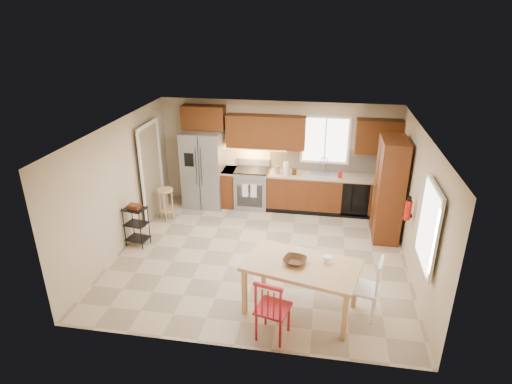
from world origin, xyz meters
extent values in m
plane|color=tan|center=(0.00, 0.00, 0.00)|extent=(5.50, 5.50, 0.00)
cube|color=silver|center=(0.00, 0.00, 2.50)|extent=(5.50, 5.00, 0.02)
cube|color=#CCB793|center=(0.00, 2.50, 1.25)|extent=(5.50, 0.02, 2.50)
cube|color=#CCB793|center=(0.00, -2.50, 1.25)|extent=(5.50, 0.02, 2.50)
cube|color=#CCB793|center=(-2.75, 0.00, 1.25)|extent=(0.02, 5.00, 2.50)
cube|color=#CCB793|center=(2.75, 0.00, 1.25)|extent=(0.02, 5.00, 2.50)
cube|color=gray|center=(-1.70, 2.12, 0.91)|extent=(0.92, 0.75, 1.82)
cube|color=gray|center=(-0.55, 2.19, 0.46)|extent=(0.76, 0.63, 0.92)
cube|color=#602E11|center=(-1.10, 2.20, 0.45)|extent=(0.30, 0.60, 0.90)
cube|color=#602E11|center=(1.29, 2.20, 0.45)|extent=(2.92, 0.60, 0.90)
cube|color=black|center=(1.85, 1.91, 0.45)|extent=(0.60, 0.02, 0.78)
cube|color=#C6B495|center=(1.29, 2.48, 1.18)|extent=(2.92, 0.03, 0.55)
cube|color=#57290E|center=(-1.70, 2.33, 2.10)|extent=(1.00, 0.35, 0.55)
cube|color=#57290E|center=(-0.25, 2.33, 1.83)|extent=(1.80, 0.35, 0.75)
cube|color=#57290E|center=(2.25, 2.33, 1.83)|extent=(1.00, 0.35, 0.75)
cube|color=white|center=(1.10, 2.48, 1.65)|extent=(1.12, 0.04, 1.12)
cube|color=gray|center=(1.10, 2.20, 0.86)|extent=(0.62, 0.46, 0.16)
cube|color=#FFBF66|center=(-0.55, 2.30, 1.43)|extent=(1.60, 0.30, 0.01)
imported|color=red|center=(1.48, 2.10, 1.00)|extent=(0.09, 0.09, 0.19)
cylinder|color=white|center=(0.25, 2.15, 1.04)|extent=(0.12, 0.12, 0.28)
cylinder|color=gray|center=(0.05, 2.15, 0.99)|extent=(0.11, 0.11, 0.18)
cylinder|color=#472613|center=(0.45, 2.12, 0.97)|extent=(0.10, 0.10, 0.14)
cube|color=#602E11|center=(2.43, 1.20, 1.05)|extent=(0.50, 0.95, 2.10)
cylinder|color=red|center=(2.63, 0.15, 1.10)|extent=(0.12, 0.12, 0.36)
cube|color=white|center=(2.68, -1.15, 1.45)|extent=(0.04, 1.02, 1.32)
cube|color=#8C7A59|center=(-2.67, 1.30, 1.05)|extent=(0.04, 0.95, 2.10)
imported|color=#472613|center=(0.76, -1.52, 0.84)|extent=(0.42, 0.42, 0.08)
cylinder|color=white|center=(1.24, -1.41, 0.88)|extent=(0.17, 0.17, 0.16)
camera|label=1|loc=(1.08, -7.06, 4.39)|focal=30.00mm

